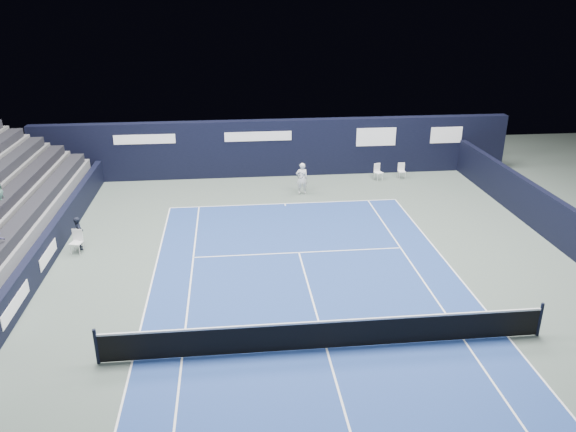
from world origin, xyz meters
name	(u,v)px	position (x,y,z in m)	size (l,w,h in m)	color
ground	(316,312)	(0.00, 2.00, 0.00)	(48.00, 48.00, 0.00)	#48564E
court_surface	(326,349)	(0.00, 0.00, 0.00)	(10.97, 23.77, 0.01)	navy
enclosure_wall_right	(561,225)	(10.50, 6.00, 0.90)	(0.30, 22.00, 1.80)	black
folding_chair_back_a	(377,169)	(5.39, 15.12, 0.59)	(0.51, 0.52, 0.89)	white
folding_chair_back_b	(402,170)	(6.76, 15.18, 0.49)	(0.39, 0.38, 0.86)	silver
line_judge_chair	(77,240)	(-8.64, 7.38, 0.54)	(0.50, 0.48, 0.94)	white
line_judge	(79,233)	(-8.61, 7.71, 0.68)	(0.50, 0.33, 1.36)	black
court_markings	(326,348)	(0.00, 0.00, 0.01)	(11.03, 23.83, 0.00)	white
tennis_net	(327,334)	(0.00, 0.00, 0.51)	(12.90, 0.10, 1.10)	black
back_sponsor_wall	(276,148)	(0.01, 16.50, 1.55)	(26.00, 0.63, 3.10)	black
side_barrier_left	(43,255)	(-9.50, 5.97, 0.60)	(0.33, 22.00, 1.20)	black
tennis_player	(302,178)	(1.00, 13.23, 0.82)	(0.60, 0.81, 1.63)	white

